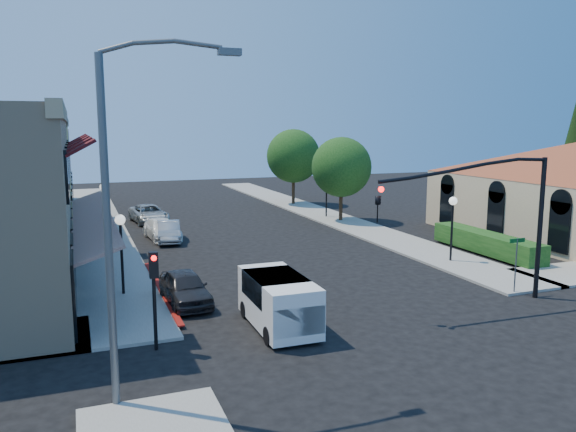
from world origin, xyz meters
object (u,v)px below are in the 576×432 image
object	(u,v)px
lamppost_right_far	(327,184)
parked_car_a	(185,288)
lamppost_left_near	(121,234)
street_name_sign	(516,256)
white_van	(279,299)
street_tree_a	(341,167)
parked_car_d	(149,214)
lamppost_right_near	(453,212)
secondary_signal	(154,282)
cobra_streetlight	(121,207)
parked_car_c	(162,229)
lamppost_left_far	(104,196)
parked_car_b	(169,232)
signal_mast_arm	(501,206)
street_tree_b	(293,156)

from	to	relation	value
lamppost_right_far	parked_car_a	distance (m)	23.33
lamppost_left_near	street_name_sign	bearing A→B (deg)	-19.93
lamppost_left_near	white_van	xyz separation A→B (m)	(4.95, -6.05, -1.63)
street_tree_a	parked_car_d	bearing A→B (deg)	161.25
lamppost_right_near	white_van	size ratio (longest dim) A/B	0.83
secondary_signal	street_name_sign	xyz separation A→B (m)	(15.50, 0.79, -0.62)
cobra_streetlight	street_name_sign	world-z (taller)	cobra_streetlight
white_van	parked_car_c	size ratio (longest dim) A/B	0.97
parked_car_c	lamppost_left_far	bearing A→B (deg)	143.89
street_tree_a	parked_car_b	xyz separation A→B (m)	(-13.60, -3.00, -3.54)
signal_mast_arm	street_name_sign	world-z (taller)	signal_mast_arm
parked_car_d	street_tree_a	bearing A→B (deg)	-24.95
secondary_signal	lamppost_left_near	world-z (taller)	lamppost_left_near
street_tree_a	parked_car_c	distance (m)	14.48
secondary_signal	street_name_sign	distance (m)	15.53
street_name_sign	parked_car_d	world-z (taller)	street_name_sign
street_tree_b	street_tree_a	bearing A→B (deg)	-90.00
cobra_streetlight	street_name_sign	xyz separation A→B (m)	(16.65, 4.20, -3.57)
lamppost_left_near	parked_car_c	distance (m)	12.65
parked_car_a	street_tree_b	bearing A→B (deg)	57.18
lamppost_right_far	signal_mast_arm	bearing A→B (deg)	-96.70
lamppost_left_near	parked_car_d	xyz separation A→B (m)	(3.42, 18.71, -2.05)
lamppost_right_near	lamppost_right_far	world-z (taller)	same
parked_car_b	parked_car_c	bearing A→B (deg)	114.11
signal_mast_arm	street_name_sign	bearing A→B (deg)	23.20
street_name_sign	lamppost_right_near	distance (m)	5.98
street_tree_b	signal_mast_arm	bearing A→B (deg)	-95.51
street_tree_b	white_van	xyz separation A→B (m)	(-12.35, -30.05, -3.44)
cobra_streetlight	white_van	xyz separation A→B (m)	(5.60, 3.95, -4.17)
street_tree_b	lamppost_right_far	xyz separation A→B (m)	(-0.30, -8.00, -1.81)
lamppost_left_far	white_van	xyz separation A→B (m)	(4.95, -20.05, -1.63)
lamppost_left_near	parked_car_d	distance (m)	19.13
street_name_sign	signal_mast_arm	bearing A→B (deg)	-156.80
cobra_streetlight	street_tree_b	bearing A→B (deg)	62.17
street_tree_a	parked_car_b	distance (m)	14.37
signal_mast_arm	parked_car_b	xyz separation A→B (m)	(-10.66, 17.50, -3.44)
street_tree_a	lamppost_left_far	bearing A→B (deg)	180.00
street_tree_a	lamppost_left_far	size ratio (longest dim) A/B	1.82
street_name_sign	cobra_streetlight	bearing A→B (deg)	-165.84
signal_mast_arm	street_tree_b	bearing A→B (deg)	84.49
lamppost_left_far	white_van	world-z (taller)	lamppost_left_far
street_tree_a	white_van	distance (m)	23.74
street_tree_b	lamppost_left_far	bearing A→B (deg)	-149.97
street_name_sign	parked_car_b	bearing A→B (deg)	126.21
parked_car_c	parked_car_d	bearing A→B (deg)	84.20
cobra_streetlight	parked_car_c	size ratio (longest dim) A/B	2.10
secondary_signal	lamppost_right_near	bearing A→B (deg)	21.78
signal_mast_arm	parked_car_a	size ratio (longest dim) A/B	1.98
street_name_sign	white_van	distance (m)	11.06
lamppost_right_far	lamppost_left_far	bearing A→B (deg)	-173.29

